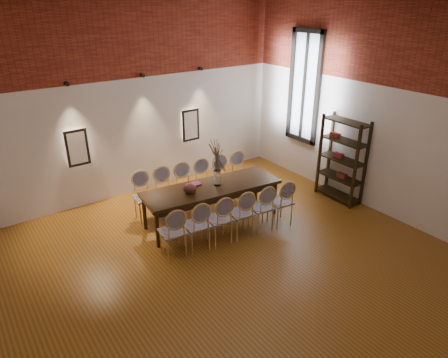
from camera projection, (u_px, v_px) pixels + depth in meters
floor at (234, 266)px, 6.53m from camera, size 7.00×7.00×0.02m
wall_back at (133, 102)px, 8.32m from camera, size 7.00×0.10×4.00m
wall_right at (384, 113)px, 7.57m from camera, size 0.10×7.00×4.00m
brick_band_back at (128, 39)px, 7.74m from camera, size 7.00×0.02×1.50m
brick_band_right at (394, 44)px, 7.02m from camera, size 0.02×7.00×1.50m
niche_left at (77, 148)px, 7.85m from camera, size 0.36×0.06×0.66m
niche_right at (190, 125)px, 9.22m from camera, size 0.36×0.06×0.66m
spot_fixture_left at (67, 84)px, 7.30m from camera, size 0.08×0.10×0.08m
spot_fixture_mid at (142, 75)px, 8.10m from camera, size 0.08×0.10×0.08m
spot_fixture_right at (200, 69)px, 8.84m from camera, size 0.08×0.10×0.08m
window_glass at (305, 87)px, 8.94m from camera, size 0.02×0.78×2.38m
window_frame at (304, 87)px, 8.93m from camera, size 0.08×0.90×2.50m
window_mullion at (304, 87)px, 8.93m from camera, size 0.06×0.06×2.40m
dining_table at (212, 204)px, 7.67m from camera, size 2.71×1.15×0.75m
chair_near_a at (172, 231)px, 6.59m from camera, size 0.49×0.49×0.94m
chair_near_b at (196, 225)px, 6.79m from camera, size 0.49×0.49×0.94m
chair_near_c at (219, 219)px, 6.98m from camera, size 0.49×0.49×0.94m
chair_near_d at (241, 213)px, 7.17m from camera, size 0.49×0.49×0.94m
chair_near_e at (261, 207)px, 7.36m from camera, size 0.49×0.49×0.94m
chair_near_f at (280, 202)px, 7.56m from camera, size 0.49×0.49×0.94m
chair_far_a at (145, 197)px, 7.71m from camera, size 0.49×0.49×0.94m
chair_far_b at (166, 192)px, 7.90m from camera, size 0.49×0.49×0.94m
chair_far_c at (186, 188)px, 8.10m from camera, size 0.49×0.49×0.94m
chair_far_d at (206, 183)px, 8.29m from camera, size 0.49×0.49×0.94m
chair_far_e at (224, 179)px, 8.48m from camera, size 0.49×0.49×0.94m
chair_far_f at (242, 175)px, 8.67m from camera, size 0.49×0.49×0.94m
vase at (217, 178)px, 7.51m from camera, size 0.14×0.14×0.30m
dried_branches at (217, 155)px, 7.32m from camera, size 0.50×0.50×0.70m
bowl at (190, 188)px, 7.23m from camera, size 0.24×0.24×0.18m
book at (194, 184)px, 7.56m from camera, size 0.28×0.21×0.03m
shelving_rack at (342, 159)px, 8.35m from camera, size 0.39×1.00×1.80m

